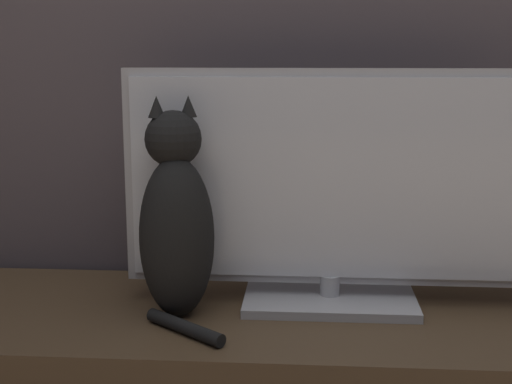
# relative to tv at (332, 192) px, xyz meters

# --- Properties ---
(tv) EXTENTS (0.92, 0.23, 0.53)m
(tv) POSITION_rel_tv_xyz_m (0.00, 0.00, 0.00)
(tv) COLOR #B7B7BC
(tv) RESTS_ON tv_stand
(cat) EXTENTS (0.22, 0.28, 0.47)m
(cat) POSITION_rel_tv_xyz_m (-0.33, -0.10, -0.05)
(cat) COLOR black
(cat) RESTS_ON tv_stand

